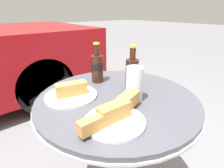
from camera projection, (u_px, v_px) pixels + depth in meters
The scene contains 6 objects.
bistro_table at pixel (117, 118), 0.87m from camera, with size 0.75×0.75×0.70m.
cola_bottle_left at pixel (97, 67), 0.95m from camera, with size 0.07×0.07×0.22m.
cola_bottle_right at pixel (132, 72), 0.88m from camera, with size 0.07×0.07×0.22m.
drinking_glass at pixel (134, 85), 0.76m from camera, with size 0.07×0.07×0.15m.
lunch_plate_near at pixel (115, 115), 0.63m from camera, with size 0.31×0.22×0.07m.
lunch_plate_far at pixel (71, 93), 0.80m from camera, with size 0.24×0.24×0.07m.
Camera 1 is at (-0.48, -0.54, 1.08)m, focal length 28.00 mm.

